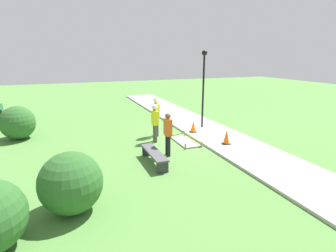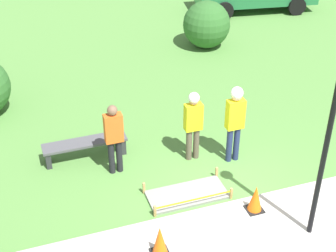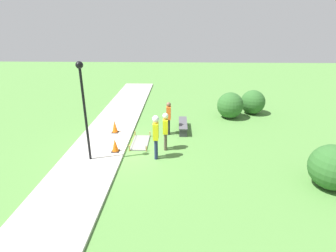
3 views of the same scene
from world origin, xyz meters
name	(u,v)px [view 1 (image 1 of 3)]	position (x,y,z in m)	size (l,w,h in m)	color
ground_plane	(189,136)	(0.00, 0.00, 0.00)	(60.00, 60.00, 0.00)	#51843D
sidewalk	(212,133)	(0.00, -1.28, 0.05)	(28.00, 2.56, 0.10)	#ADAAA3
wet_concrete_patch	(185,142)	(-0.77, 0.57, 0.03)	(1.75, 0.82, 0.27)	gray
traffic_cone_near_patch	(226,137)	(-1.87, -0.91, 0.42)	(0.34, 0.34, 0.65)	black
traffic_cone_far_patch	(193,126)	(0.33, -0.40, 0.39)	(0.34, 0.34, 0.60)	black
park_bench	(154,155)	(-2.54, 2.66, 0.33)	(1.96, 0.44, 0.46)	#2D2D33
worker_supervisor	(155,120)	(-0.17, 1.82, 1.05)	(0.40, 0.25, 1.76)	brown
worker_assistant	(156,113)	(0.69, 1.45, 1.18)	(0.40, 0.28, 1.93)	navy
bystander_in_orange_shirt	(168,132)	(-2.00, 1.90, 0.98)	(0.40, 0.23, 1.73)	black
lamppost_near	(204,78)	(1.05, -1.29, 2.73)	(0.28, 0.28, 4.03)	black
shrub_rounded_near	(71,183)	(-4.72, 5.56, 0.79)	(1.58, 1.58, 1.58)	#2D6028
shrub_rounded_mid	(18,123)	(2.62, 7.72, 0.79)	(1.59, 1.59, 1.59)	#2D6028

